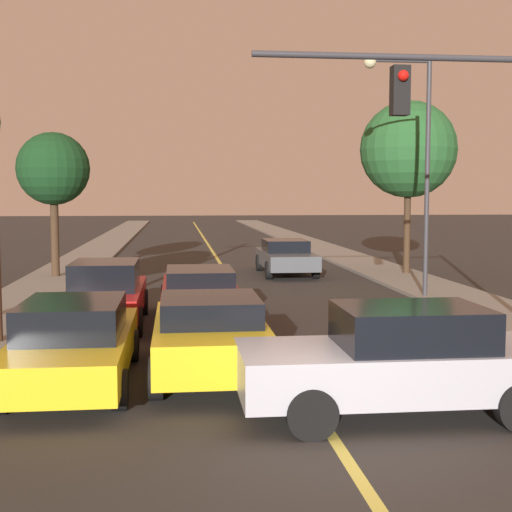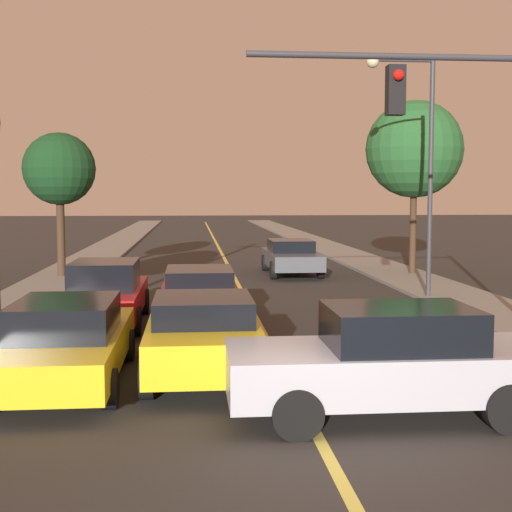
{
  "view_description": "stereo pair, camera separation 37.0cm",
  "coord_description": "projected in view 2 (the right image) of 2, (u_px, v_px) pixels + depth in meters",
  "views": [
    {
      "loc": [
        -1.98,
        -8.17,
        3.13
      ],
      "look_at": [
        0.0,
        9.46,
        1.6
      ],
      "focal_mm": 50.0,
      "sensor_mm": 36.0,
      "label": 1
    },
    {
      "loc": [
        -1.61,
        -8.21,
        3.13
      ],
      "look_at": [
        0.0,
        9.46,
        1.6
      ],
      "focal_mm": 50.0,
      "sensor_mm": 36.0,
      "label": 2
    }
  ],
  "objects": [
    {
      "name": "sidewalk_right",
      "position": [
        318.0,
        244.0,
        44.85
      ],
      "size": [
        2.5,
        80.0,
        0.12
      ],
      "color": "gray",
      "rests_on": "ground"
    },
    {
      "name": "streetlamp_right",
      "position": [
        415.0,
        142.0,
        20.86
      ],
      "size": [
        2.03,
        0.36,
        7.04
      ],
      "color": "#333338",
      "rests_on": "ground"
    },
    {
      "name": "car_near_lane_front",
      "position": [
        203.0,
        334.0,
        12.24
      ],
      "size": [
        1.99,
        4.34,
        1.41
      ],
      "color": "gold",
      "rests_on": "ground"
    },
    {
      "name": "tree_right_near",
      "position": [
        414.0,
        150.0,
        27.02
      ],
      "size": [
        3.68,
        3.68,
        6.58
      ],
      "color": "#3D2B1C",
      "rests_on": "ground"
    },
    {
      "name": "traffic_signal_mast",
      "position": [
        489.0,
        140.0,
        13.26
      ],
      "size": [
        6.18,
        0.42,
        5.77
      ],
      "color": "#333338",
      "rests_on": "ground"
    },
    {
      "name": "car_near_lane_second",
      "position": [
        199.0,
        293.0,
        17.43
      ],
      "size": [
        1.93,
        4.86,
        1.35
      ],
      "color": "red",
      "rests_on": "ground"
    },
    {
      "name": "road_surface",
      "position": [
        217.0,
        245.0,
        44.28
      ],
      "size": [
        10.17,
        80.0,
        0.01
      ],
      "color": "#2D2B28",
      "rests_on": "ground"
    },
    {
      "name": "car_outer_lane_front",
      "position": [
        67.0,
        341.0,
        11.74
      ],
      "size": [
        1.91,
        4.9,
        1.42
      ],
      "color": "gold",
      "rests_on": "ground"
    },
    {
      "name": "car_crossing_right",
      "position": [
        390.0,
        361.0,
        10.01
      ],
      "size": [
        4.51,
        1.95,
        1.57
      ],
      "rotation": [
        0.0,
        0.0,
        1.57
      ],
      "color": "#A5A8B2",
      "rests_on": "ground"
    },
    {
      "name": "car_far_oncoming",
      "position": [
        291.0,
        256.0,
        27.93
      ],
      "size": [
        1.99,
        4.9,
        1.37
      ],
      "rotation": [
        0.0,
        0.0,
        3.14
      ],
      "color": "#474C51",
      "rests_on": "ground"
    },
    {
      "name": "sidewalk_left",
      "position": [
        114.0,
        245.0,
        43.7
      ],
      "size": [
        2.5,
        80.0,
        0.12
      ],
      "color": "gray",
      "rests_on": "ground"
    },
    {
      "name": "ground_plane",
      "position": [
        327.0,
        456.0,
        8.56
      ],
      "size": [
        200.0,
        200.0,
        0.0
      ],
      "primitive_type": "plane",
      "color": "#2D2B28"
    },
    {
      "name": "car_outer_lane_second",
      "position": [
        106.0,
        293.0,
        17.04
      ],
      "size": [
        1.84,
        4.76,
        1.56
      ],
      "color": "red",
      "rests_on": "ground"
    },
    {
      "name": "tree_left_far",
      "position": [
        59.0,
        170.0,
        26.26
      ],
      "size": [
        2.67,
        2.67,
        5.3
      ],
      "color": "#3D2B1C",
      "rests_on": "ground"
    }
  ]
}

